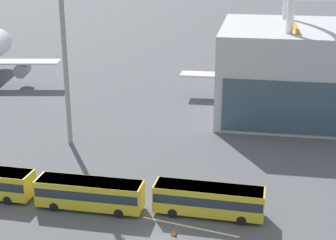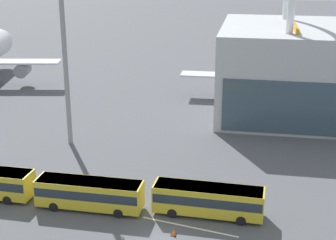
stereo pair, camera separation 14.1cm
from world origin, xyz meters
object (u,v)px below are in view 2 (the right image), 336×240
shuttle_bus_2 (208,199)px  traffic_cone_1 (124,240)px  airliner_at_gate_far (285,72)px  shuttle_bus_1 (89,192)px  traffic_cone_0 (174,232)px  floodlight_mast (61,3)px

shuttle_bus_2 → traffic_cone_1: shuttle_bus_2 is taller
airliner_at_gate_far → shuttle_bus_1: (-21.57, -45.55, -2.98)m
shuttle_bus_2 → traffic_cone_0: (-2.84, -4.46, -1.52)m
shuttle_bus_1 → traffic_cone_1: bearing=-47.4°
traffic_cone_0 → traffic_cone_1: traffic_cone_1 is taller
shuttle_bus_1 → shuttle_bus_2: same height
shuttle_bus_2 → traffic_cone_0: bearing=-120.4°
floodlight_mast → traffic_cone_1: (13.91, -23.44, -19.00)m
shuttle_bus_2 → floodlight_mast: 32.13m
airliner_at_gate_far → shuttle_bus_1: size_ratio=3.29×
shuttle_bus_2 → traffic_cone_0: size_ratio=15.54×
shuttle_bus_1 → shuttle_bus_2: 12.49m
airliner_at_gate_far → floodlight_mast: bearing=131.4°
shuttle_bus_1 → floodlight_mast: bearing=117.3°
shuttle_bus_1 → airliner_at_gate_far: bearing=65.7°
shuttle_bus_1 → traffic_cone_0: shuttle_bus_1 is taller
shuttle_bus_1 → floodlight_mast: size_ratio=0.41×
shuttle_bus_2 → floodlight_mast: bearing=143.8°
shuttle_bus_2 → traffic_cone_0: 5.50m
traffic_cone_0 → shuttle_bus_1: bearing=159.2°
airliner_at_gate_far → shuttle_bus_2: 45.76m
airliner_at_gate_far → traffic_cone_1: 54.17m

